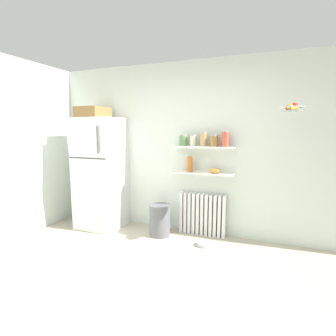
# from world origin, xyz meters

# --- Properties ---
(ground_plane) EXTENTS (7.04, 7.04, 0.00)m
(ground_plane) POSITION_xyz_m (0.00, 0.50, 0.00)
(ground_plane) COLOR #B2A893
(back_wall) EXTENTS (7.04, 0.10, 2.60)m
(back_wall) POSITION_xyz_m (0.00, 2.05, 1.30)
(back_wall) COLOR silver
(back_wall) RESTS_ON ground_plane
(refrigerator) EXTENTS (0.68, 0.69, 1.95)m
(refrigerator) POSITION_xyz_m (-1.38, 1.67, 0.93)
(refrigerator) COLOR silver
(refrigerator) RESTS_ON ground_plane
(radiator) EXTENTS (0.70, 0.12, 0.63)m
(radiator) POSITION_xyz_m (0.27, 1.92, 0.32)
(radiator) COLOR white
(radiator) RESTS_ON ground_plane
(wall_shelf_lower) EXTENTS (0.92, 0.22, 0.02)m
(wall_shelf_lower) POSITION_xyz_m (0.27, 1.89, 0.96)
(wall_shelf_lower) COLOR white
(wall_shelf_upper) EXTENTS (0.92, 0.22, 0.02)m
(wall_shelf_upper) POSITION_xyz_m (0.27, 1.89, 1.34)
(wall_shelf_upper) COLOR white
(storage_jar_0) EXTENTS (0.12, 0.12, 0.16)m
(storage_jar_0) POSITION_xyz_m (-0.04, 1.89, 1.43)
(storage_jar_0) COLOR #5B7F4C
(storage_jar_0) RESTS_ON wall_shelf_upper
(storage_jar_1) EXTENTS (0.09, 0.09, 0.17)m
(storage_jar_1) POSITION_xyz_m (0.12, 1.89, 1.44)
(storage_jar_1) COLOR beige
(storage_jar_1) RESTS_ON wall_shelf_upper
(storage_jar_2) EXTENTS (0.09, 0.09, 0.21)m
(storage_jar_2) POSITION_xyz_m (0.27, 1.89, 1.46)
(storage_jar_2) COLOR tan
(storage_jar_2) RESTS_ON wall_shelf_upper
(storage_jar_3) EXTENTS (0.11, 0.11, 0.17)m
(storage_jar_3) POSITION_xyz_m (0.43, 1.89, 1.44)
(storage_jar_3) COLOR olive
(storage_jar_3) RESTS_ON wall_shelf_upper
(storage_jar_4) EXTENTS (0.10, 0.10, 0.22)m
(storage_jar_4) POSITION_xyz_m (0.58, 1.89, 1.46)
(storage_jar_4) COLOR #C64C38
(storage_jar_4) RESTS_ON wall_shelf_upper
(vase) EXTENTS (0.09, 0.09, 0.23)m
(vase) POSITION_xyz_m (0.07, 1.89, 1.08)
(vase) COLOR #CC7033
(vase) RESTS_ON wall_shelf_lower
(shelf_bowl) EXTENTS (0.16, 0.16, 0.07)m
(shelf_bowl) POSITION_xyz_m (0.45, 1.89, 1.00)
(shelf_bowl) COLOR orange
(shelf_bowl) RESTS_ON wall_shelf_lower
(trash_bin) EXTENTS (0.31, 0.31, 0.48)m
(trash_bin) POSITION_xyz_m (-0.32, 1.65, 0.24)
(trash_bin) COLOR slate
(trash_bin) RESTS_ON ground_plane
(pet_food_bowl) EXTENTS (0.20, 0.20, 0.05)m
(pet_food_bowl) POSITION_xyz_m (0.40, 1.53, 0.03)
(pet_food_bowl) COLOR #B7B7BC
(pet_food_bowl) RESTS_ON ground_plane
(hanging_fruit_basket) EXTENTS (0.28, 0.28, 0.10)m
(hanging_fruit_basket) POSITION_xyz_m (1.39, 1.61, 1.85)
(hanging_fruit_basket) COLOR #B2B2B7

